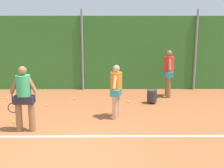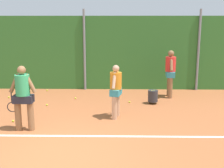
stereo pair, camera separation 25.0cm
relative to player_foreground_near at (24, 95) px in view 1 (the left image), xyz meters
The scene contains 15 objects.
ground_plane 1.59m from the player_foreground_near, 22.93° to the left, with size 26.09×26.09×0.00m, color #A85B33.
hedge_fence_backdrop 5.28m from the player_foreground_near, 77.54° to the left, with size 16.96×0.25×3.18m, color #33702D.
fence_post_center 5.13m from the player_foreground_near, 77.11° to the left, with size 0.10×0.10×3.46m, color gray.
fence_post_right 7.83m from the player_foreground_near, 39.41° to the left, with size 0.10×0.10×3.46m, color gray.
court_baseline_paint 1.57m from the player_foreground_near, 19.92° to the right, with size 12.39×0.10×0.01m, color white.
player_foreground_near is the anchor object (origin of this frame).
player_midcourt 2.75m from the player_foreground_near, 24.14° to the left, with size 0.39×0.77×1.66m.
player_backcourt_far 5.93m from the player_foreground_near, 38.68° to the left, with size 0.40×0.78×1.85m.
ball_hopper 4.77m from the player_foreground_near, 35.20° to the left, with size 0.36×0.36×0.51m.
tennis_ball_0 4.23m from the player_foreground_near, 43.13° to the left, with size 0.07×0.07×0.07m, color #CCDB33.
tennis_ball_1 4.72m from the player_foreground_near, 95.99° to the left, with size 0.07×0.07×0.07m, color #CCDB33.
tennis_ball_2 3.93m from the player_foreground_near, 116.69° to the left, with size 0.07×0.07×0.07m, color #CCDB33.
tennis_ball_3 2.56m from the player_foreground_near, 88.99° to the left, with size 0.07×0.07×0.07m, color #CCDB33.
tennis_ball_5 3.57m from the player_foreground_near, 74.30° to the left, with size 0.07×0.07×0.07m, color #CCDB33.
tennis_ball_6 1.30m from the player_foreground_near, 131.37° to the left, with size 0.07×0.07×0.07m, color #CCDB33.
Camera 1 is at (1.16, -6.10, 2.95)m, focal length 46.61 mm.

